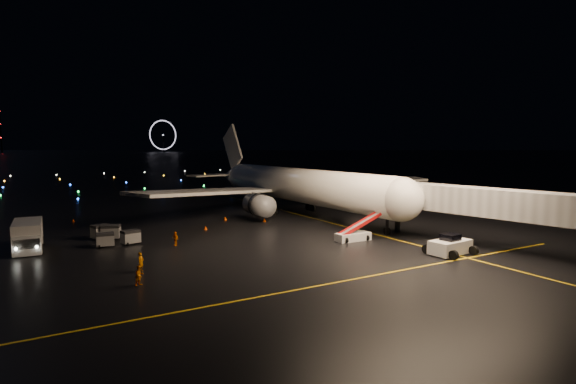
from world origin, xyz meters
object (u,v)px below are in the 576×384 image
object	(u,v)px
baggage_cart_2	(101,232)
airliner	(288,166)
crew_c	(175,239)
service_truck	(28,235)
crew_b	(139,275)
pushback_tug	(450,244)
baggage_cart_0	(131,237)
baggage_cart_3	(105,240)
belt_loader	(353,228)
crew_a	(141,262)
baggage_cart_1	(111,232)

from	to	relation	value
baggage_cart_2	airliner	bearing A→B (deg)	-6.52
airliner	crew_c	world-z (taller)	airliner
service_truck	crew_b	distance (m)	20.12
crew_c	pushback_tug	bearing A→B (deg)	26.52
pushback_tug	baggage_cart_0	bearing A→B (deg)	136.76
baggage_cart_0	baggage_cart_2	world-z (taller)	baggage_cart_2
crew_c	baggage_cart_0	distance (m)	5.25
baggage_cart_3	baggage_cart_0	bearing A→B (deg)	6.19
belt_loader	crew_a	size ratio (longest dim) A/B	3.60
crew_b	baggage_cart_0	distance (m)	16.11
service_truck	baggage_cart_0	world-z (taller)	service_truck
crew_b	crew_c	bearing A→B (deg)	29.83
belt_loader	baggage_cart_0	size ratio (longest dim) A/B	3.26
belt_loader	service_truck	xyz separation A→B (m)	(-32.96, 13.59, 0.08)
service_truck	baggage_cart_3	size ratio (longest dim) A/B	4.66
belt_loader	baggage_cart_1	bearing A→B (deg)	151.27
belt_loader	service_truck	bearing A→B (deg)	160.12
pushback_tug	baggage_cart_1	distance (m)	38.29
crew_b	baggage_cart_3	distance (m)	15.97
baggage_cart_2	service_truck	bearing A→B (deg)	173.66
baggage_cart_1	service_truck	bearing A→B (deg)	-151.50
pushback_tug	crew_c	distance (m)	29.42
baggage_cart_2	pushback_tug	bearing A→B (deg)	-62.86
crew_a	baggage_cart_0	world-z (taller)	crew_a
pushback_tug	crew_a	world-z (taller)	pushback_tug
service_truck	airliner	bearing A→B (deg)	17.65
crew_a	baggage_cart_2	xyz separation A→B (m)	(-1.11, 16.61, 0.01)
service_truck	baggage_cart_3	distance (m)	7.83
belt_loader	baggage_cart_2	distance (m)	29.90
pushback_tug	crew_c	bearing A→B (deg)	136.62
baggage_cart_1	baggage_cart_2	distance (m)	1.30
airliner	baggage_cart_3	size ratio (longest dim) A/B	29.77
baggage_cart_0	pushback_tug	bearing A→B (deg)	-51.82
pushback_tug	crew_b	xyz separation A→B (m)	(-29.73, 5.28, -0.24)
baggage_cart_3	pushback_tug	bearing A→B (deg)	-28.72
pushback_tug	airliner	bearing A→B (deg)	83.61
crew_c	baggage_cart_3	xyz separation A→B (m)	(-6.86, 3.17, -0.00)
baggage_cart_3	crew_c	bearing A→B (deg)	-18.32
airliner	baggage_cart_2	world-z (taller)	airliner
service_truck	baggage_cart_2	bearing A→B (deg)	17.80
crew_c	service_truck	bearing A→B (deg)	-137.77
crew_b	baggage_cart_3	bearing A→B (deg)	58.06
crew_a	crew_b	xyz separation A→B (m)	(-0.95, -4.06, -0.03)
airliner	pushback_tug	xyz separation A→B (m)	(-0.54, -34.32, -6.64)
crew_a	baggage_cart_3	xyz separation A→B (m)	(-1.30, 11.90, -0.08)
crew_a	service_truck	bearing A→B (deg)	80.25
crew_a	baggage_cart_0	size ratio (longest dim) A/B	0.91
airliner	pushback_tug	bearing A→B (deg)	-92.78
service_truck	baggage_cart_2	distance (m)	7.84
belt_loader	pushback_tug	bearing A→B (deg)	-64.03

